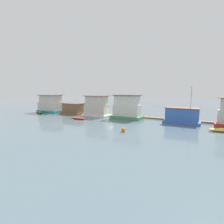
% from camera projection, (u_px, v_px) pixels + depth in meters
% --- Properties ---
extents(ground_plane, '(200.00, 200.00, 0.00)m').
position_uv_depth(ground_plane, '(114.00, 117.00, 41.54)').
color(ground_plane, slate).
extents(dock_walkway, '(59.60, 1.58, 0.30)m').
position_uv_depth(dock_walkway, '(120.00, 115.00, 44.12)').
color(dock_walkway, '#846B4C').
rests_on(dock_walkway, ground_plane).
extents(houseboat_teal, '(7.44, 4.20, 5.12)m').
position_uv_depth(houseboat_teal, '(51.00, 104.00, 51.14)').
color(houseboat_teal, teal).
rests_on(houseboat_teal, ground_plane).
extents(houseboat_brown, '(6.45, 4.12, 2.92)m').
position_uv_depth(houseboat_brown, '(74.00, 109.00, 47.68)').
color(houseboat_brown, brown).
rests_on(houseboat_brown, ground_plane).
extents(houseboat_white, '(6.93, 3.61, 5.10)m').
position_uv_depth(houseboat_white, '(96.00, 107.00, 43.11)').
color(houseboat_white, white).
rests_on(houseboat_white, ground_plane).
extents(houseboat_green, '(7.08, 3.56, 5.37)m').
position_uv_depth(houseboat_green, '(127.00, 108.00, 39.35)').
color(houseboat_green, '#4C9360').
rests_on(houseboat_green, ground_plane).
extents(houseboat_blue, '(6.68, 3.49, 7.13)m').
position_uv_depth(houseboat_blue, '(182.00, 116.00, 33.74)').
color(houseboat_blue, '#3866B7').
rests_on(houseboat_blue, ground_plane).
extents(dinghy_green, '(3.18, 1.87, 0.49)m').
position_uv_depth(dinghy_green, '(39.00, 112.00, 49.42)').
color(dinghy_green, '#47844C').
rests_on(dinghy_green, ground_plane).
extents(dinghy_red, '(3.51, 1.19, 0.48)m').
position_uv_depth(dinghy_red, '(79.00, 118.00, 38.73)').
color(dinghy_red, red).
rests_on(dinghy_red, ground_plane).
extents(dinghy_yellow, '(4.36, 2.52, 0.54)m').
position_uv_depth(dinghy_yellow, '(223.00, 130.00, 27.13)').
color(dinghy_yellow, yellow).
rests_on(dinghy_yellow, ground_plane).
extents(buoy_orange, '(0.67, 0.67, 0.67)m').
position_uv_depth(buoy_orange, '(123.00, 130.00, 27.06)').
color(buoy_orange, orange).
rests_on(buoy_orange, ground_plane).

